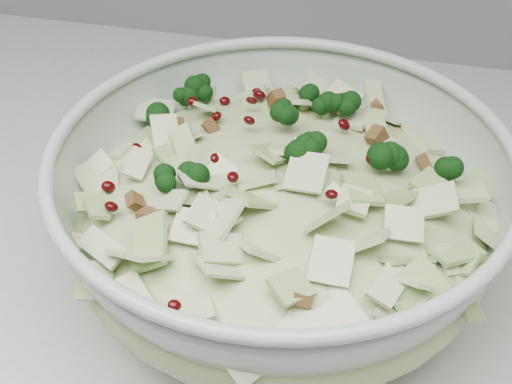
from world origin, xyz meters
TOP-DOWN VIEW (x-y plane):
  - mixing_bowl at (-0.12, 1.60)m, footprint 0.40×0.40m
  - salad at (-0.12, 1.60)m, footprint 0.38×0.38m

SIDE VIEW (x-z plane):
  - mixing_bowl at x=-0.12m, z-range 0.90..1.03m
  - salad at x=-0.12m, z-range 0.92..1.05m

